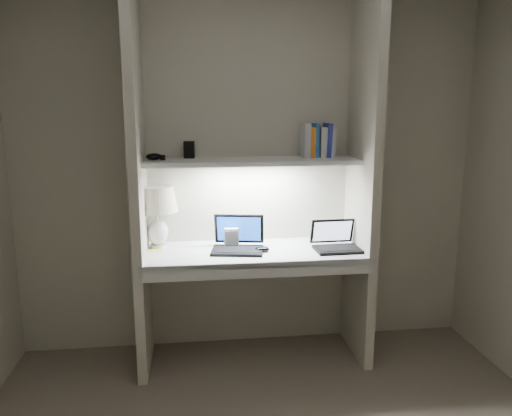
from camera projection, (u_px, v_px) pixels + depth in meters
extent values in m
cube|color=beige|center=(249.00, 173.00, 3.48)|extent=(3.20, 0.01, 2.50)
cube|color=beige|center=(138.00, 180.00, 3.13)|extent=(0.06, 0.55, 2.50)
cube|color=beige|center=(363.00, 176.00, 3.30)|extent=(0.06, 0.55, 2.50)
cube|color=white|center=(254.00, 253.00, 3.31)|extent=(1.40, 0.55, 0.04)
cube|color=silver|center=(259.00, 270.00, 3.07)|extent=(1.46, 0.03, 0.10)
cube|color=silver|center=(252.00, 161.00, 3.29)|extent=(1.40, 0.36, 0.03)
cube|color=white|center=(252.00, 165.00, 3.29)|extent=(0.60, 0.04, 0.02)
cylinder|color=white|center=(158.00, 246.00, 3.38)|extent=(0.10, 0.10, 0.02)
ellipsoid|color=white|center=(158.00, 232.00, 3.36)|extent=(0.14, 0.14, 0.18)
cylinder|color=white|center=(157.00, 217.00, 3.34)|extent=(0.02, 0.02, 0.08)
sphere|color=#FFD899|center=(157.00, 206.00, 3.33)|extent=(0.04, 0.04, 0.04)
cube|color=black|center=(237.00, 251.00, 3.27)|extent=(0.37, 0.28, 0.02)
cube|color=black|center=(237.00, 249.00, 3.27)|extent=(0.31, 0.21, 0.00)
cube|color=black|center=(239.00, 229.00, 3.38)|extent=(0.34, 0.12, 0.21)
cube|color=blue|center=(239.00, 229.00, 3.38)|extent=(0.30, 0.10, 0.17)
cube|color=black|center=(337.00, 249.00, 3.29)|extent=(0.30, 0.21, 0.02)
cube|color=black|center=(338.00, 248.00, 3.29)|extent=(0.26, 0.15, 0.00)
cube|color=black|center=(332.00, 231.00, 3.40)|extent=(0.30, 0.07, 0.17)
cube|color=silver|center=(332.00, 231.00, 3.39)|extent=(0.26, 0.05, 0.14)
cube|color=silver|center=(231.00, 238.00, 3.36)|extent=(0.10, 0.07, 0.13)
ellipsoid|color=black|center=(262.00, 249.00, 3.27)|extent=(0.10, 0.07, 0.04)
torus|color=black|center=(256.00, 250.00, 3.28)|extent=(0.14, 0.14, 0.01)
cube|color=yellow|center=(157.00, 250.00, 3.31)|extent=(0.09, 0.09, 0.00)
cube|color=silver|center=(331.00, 142.00, 3.41)|extent=(0.03, 0.15, 0.20)
cube|color=#252C96|center=(327.00, 140.00, 3.41)|extent=(0.04, 0.15, 0.23)
cube|color=silver|center=(322.00, 142.00, 3.40)|extent=(0.04, 0.15, 0.20)
cube|color=#2561A1|center=(315.00, 140.00, 3.40)|extent=(0.03, 0.15, 0.23)
cube|color=orange|center=(311.00, 142.00, 3.40)|extent=(0.03, 0.15, 0.20)
cube|color=silver|center=(305.00, 140.00, 3.39)|extent=(0.04, 0.15, 0.23)
cube|color=black|center=(189.00, 150.00, 3.33)|extent=(0.07, 0.06, 0.11)
ellipsoid|color=black|center=(154.00, 157.00, 3.21)|extent=(0.12, 0.10, 0.04)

